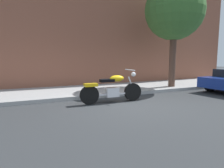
% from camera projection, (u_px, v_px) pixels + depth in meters
% --- Properties ---
extents(ground_plane, '(60.00, 60.00, 0.00)m').
position_uv_depth(ground_plane, '(133.00, 105.00, 6.40)').
color(ground_plane, '#303335').
extents(sidewalk, '(19.14, 2.96, 0.14)m').
position_uv_depth(sidewalk, '(101.00, 90.00, 9.09)').
color(sidewalk, '#9D9D9D').
rests_on(sidewalk, ground).
extents(building_facade, '(19.14, 0.50, 8.85)m').
position_uv_depth(building_facade, '(88.00, 1.00, 10.08)').
color(building_facade, brown).
rests_on(building_facade, ground).
extents(motorcycle, '(2.25, 0.70, 1.13)m').
position_uv_depth(motorcycle, '(112.00, 89.00, 6.74)').
color(motorcycle, black).
rests_on(motorcycle, ground).
extents(street_tree, '(2.78, 2.78, 5.16)m').
position_uv_depth(street_tree, '(174.00, 11.00, 9.25)').
color(street_tree, brown).
rests_on(street_tree, ground).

